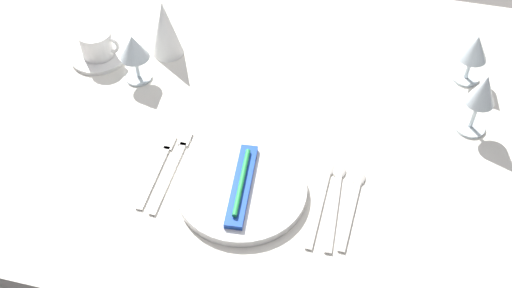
{
  "coord_description": "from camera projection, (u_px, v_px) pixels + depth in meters",
  "views": [
    {
      "loc": [
        0.25,
        -0.99,
        1.73
      ],
      "look_at": [
        0.03,
        -0.13,
        0.76
      ],
      "focal_mm": 42.87,
      "sensor_mm": 36.0,
      "label": 1
    }
  ],
  "objects": [
    {
      "name": "wine_glass_right",
      "position": [
        482.0,
        93.0,
        1.3
      ],
      "size": [
        0.07,
        0.07,
        0.15
      ],
      "color": "silver",
      "rests_on": "dining_table"
    },
    {
      "name": "spoon_dessert",
      "position": [
        336.0,
        196.0,
        1.24
      ],
      "size": [
        0.03,
        0.23,
        0.01
      ],
      "color": "beige",
      "rests_on": "dining_table"
    },
    {
      "name": "toothbrush_package",
      "position": [
        242.0,
        185.0,
        1.23
      ],
      "size": [
        0.06,
        0.21,
        0.02
      ],
      "color": "blue",
      "rests_on": "dinner_plate"
    },
    {
      "name": "ground_plane",
      "position": [
        256.0,
        272.0,
        1.97
      ],
      "size": [
        6.0,
        6.0,
        0.0
      ],
      "primitive_type": "plane",
      "color": "slate"
    },
    {
      "name": "wine_glass_centre",
      "position": [
        475.0,
        50.0,
        1.42
      ],
      "size": [
        0.07,
        0.07,
        0.13
      ],
      "color": "silver",
      "rests_on": "dining_table"
    },
    {
      "name": "napkin_folded",
      "position": [
        165.0,
        29.0,
        1.5
      ],
      "size": [
        0.08,
        0.08,
        0.15
      ],
      "primitive_type": "cone",
      "color": "white",
      "rests_on": "dining_table"
    },
    {
      "name": "dining_table",
      "position": [
        255.0,
        131.0,
        1.48
      ],
      "size": [
        1.8,
        1.11,
        0.74
      ],
      "color": "silver",
      "rests_on": "ground"
    },
    {
      "name": "fork_outer",
      "position": [
        173.0,
        168.0,
        1.29
      ],
      "size": [
        0.02,
        0.23,
        0.0
      ],
      "color": "beige",
      "rests_on": "dining_table"
    },
    {
      "name": "fork_inner",
      "position": [
        158.0,
        168.0,
        1.29
      ],
      "size": [
        0.02,
        0.21,
        0.0
      ],
      "color": "beige",
      "rests_on": "dining_table"
    },
    {
      "name": "dinner_plate",
      "position": [
        242.0,
        190.0,
        1.24
      ],
      "size": [
        0.27,
        0.27,
        0.02
      ],
      "primitive_type": "cylinder",
      "color": "white",
      "rests_on": "dining_table"
    },
    {
      "name": "coffee_cup_left",
      "position": [
        97.0,
        44.0,
        1.51
      ],
      "size": [
        0.1,
        0.08,
        0.07
      ],
      "color": "white",
      "rests_on": "saucer_left"
    },
    {
      "name": "wine_glass_left",
      "position": [
        134.0,
        50.0,
        1.42
      ],
      "size": [
        0.07,
        0.07,
        0.13
      ],
      "color": "silver",
      "rests_on": "dining_table"
    },
    {
      "name": "spoon_tea",
      "position": [
        354.0,
        200.0,
        1.23
      ],
      "size": [
        0.03,
        0.21,
        0.01
      ],
      "color": "beige",
      "rests_on": "dining_table"
    },
    {
      "name": "saucer_left",
      "position": [
        99.0,
        56.0,
        1.54
      ],
      "size": [
        0.14,
        0.14,
        0.01
      ],
      "primitive_type": "cylinder",
      "color": "white",
      "rests_on": "dining_table"
    },
    {
      "name": "spoon_soup",
      "position": [
        322.0,
        193.0,
        1.25
      ],
      "size": [
        0.03,
        0.23,
        0.01
      ],
      "color": "beige",
      "rests_on": "dining_table"
    }
  ]
}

